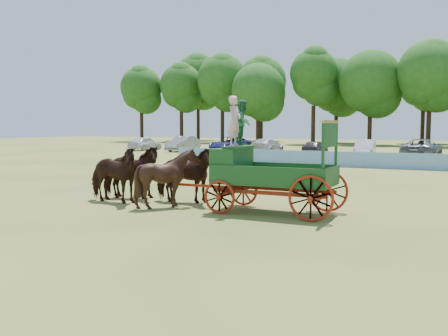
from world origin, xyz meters
TOP-DOWN VIEW (x-y plane):
  - ground at (0.00, 0.00)m, footprint 160.00×160.00m
  - horse_lead_left at (-5.29, -1.13)m, footprint 2.50×1.25m
  - horse_lead_right at (-5.29, -0.03)m, footprint 2.64×1.69m
  - horse_wheel_left at (-2.89, -1.13)m, footprint 2.10×1.93m
  - horse_wheel_right at (-2.89, -0.03)m, footprint 2.55×1.39m
  - farm_dray at (0.07, -0.56)m, footprint 6.00×2.00m
  - sponsor_banner at (-1.00, 18.00)m, footprint 26.00×0.08m
  - parked_cars at (-0.96, 29.94)m, footprint 52.11×8.07m
  - treeline at (-2.17, 59.88)m, footprint 90.30×22.69m

SIDE VIEW (x-z plane):
  - ground at x=0.00m, z-range 0.00..0.00m
  - sponsor_banner at x=-1.00m, z-range 0.00..1.05m
  - parked_cars at x=-0.96m, z-range -0.03..1.60m
  - horse_lead_left at x=-5.29m, z-range 0.00..2.06m
  - horse_lead_right at x=-5.29m, z-range 0.00..2.06m
  - horse_wheel_right at x=-2.89m, z-range 0.00..2.06m
  - horse_wheel_left at x=-2.89m, z-range 0.00..2.06m
  - farm_dray at x=0.07m, z-range -0.24..3.54m
  - treeline at x=-2.17m, z-range 1.87..17.60m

